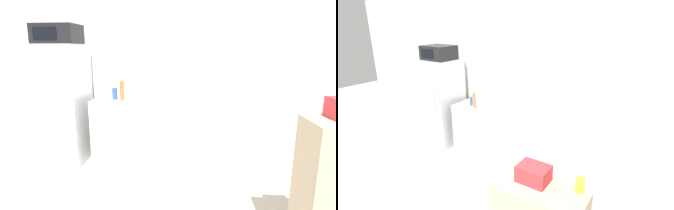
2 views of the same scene
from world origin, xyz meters
The scene contains 9 objects.
wall_back centered at (0.00, 3.07, 1.30)m, with size 8.00×0.06×2.60m, color white.
refrigerator centered at (-1.28, 2.63, 0.78)m, with size 0.57×0.66×1.56m.
microwave centered at (-1.28, 2.62, 1.68)m, with size 0.53×0.42×0.24m.
counter centered at (-0.11, 2.73, 0.43)m, with size 1.51×0.61×0.86m, color silver.
sink_basin centered at (-0.17, 2.74, 0.89)m, with size 0.36×0.27×0.06m, color #9EA3A8.
bottle_tall centered at (-0.46, 2.54, 0.99)m, with size 0.06×0.06×0.26m, color olive.
bottle_short centered at (-0.58, 2.61, 0.94)m, with size 0.07×0.07×0.15m, color #2D4C8C.
basket centered at (1.40, 1.04, 1.13)m, with size 0.24×0.19×0.13m, color red.
jar centered at (1.74, 1.11, 1.12)m, with size 0.07×0.07×0.11m, color yellow.
Camera 2 is at (2.18, -0.53, 2.29)m, focal length 28.00 mm.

